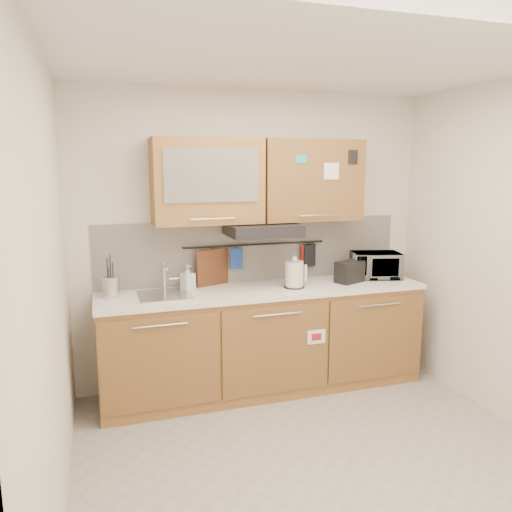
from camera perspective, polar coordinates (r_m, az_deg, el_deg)
floor at (r=3.64m, az=7.45°, el=-22.40°), size 3.20×3.20×0.00m
ceiling at (r=3.13m, az=8.65°, el=22.03°), size 3.20×3.20×0.00m
wall_back at (r=4.51m, az=-0.24°, el=1.91°), size 3.20×0.00×3.20m
wall_left at (r=2.85m, az=-22.55°, el=-3.90°), size 0.00×3.00×3.00m
base_cabinet at (r=4.45m, az=0.97°, el=-10.13°), size 2.80×0.64×0.88m
countertop at (r=4.30m, az=1.00°, el=-3.95°), size 2.82×0.62×0.04m
backsplash at (r=4.51m, az=-0.19°, el=0.64°), size 2.80×0.02×0.56m
upper_cabinets at (r=4.29m, az=0.41°, el=8.60°), size 1.82×0.37×0.70m
range_hood at (r=4.26m, az=0.77°, el=3.04°), size 0.60×0.46×0.10m
sink at (r=4.12m, az=-10.35°, el=-4.38°), size 0.42×0.40×0.26m
utensil_rail at (r=4.47m, az=-0.05°, el=1.32°), size 1.30×0.02×0.02m
utensil_crock at (r=4.14m, az=-16.20°, el=-3.38°), size 0.17×0.17×0.34m
kettle at (r=4.30m, az=4.41°, el=-2.19°), size 0.20×0.18×0.28m
toaster at (r=4.56m, az=10.63°, el=-1.76°), size 0.29×0.24×0.19m
microwave at (r=4.79m, az=13.55°, el=-1.03°), size 0.49×0.39×0.24m
soap_bottle at (r=4.25m, az=-7.80°, el=-2.45°), size 0.13×0.13×0.21m
cutting_board at (r=4.39m, az=-4.96°, el=-1.81°), size 0.31×0.13×0.40m
oven_mitt at (r=4.42m, az=-2.28°, el=-0.28°), size 0.11×0.03×0.19m
dark_pouch at (r=4.65m, az=6.08°, el=0.07°), size 0.14×0.08×0.21m
pot_holder at (r=4.64m, az=5.92°, el=0.33°), size 0.14×0.04×0.16m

